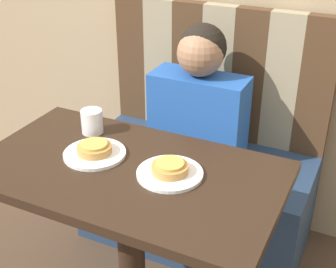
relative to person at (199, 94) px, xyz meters
name	(u,v)px	position (x,y,z in m)	size (l,w,h in m)	color
booth_seat	(196,196)	(0.00, 0.00, -0.54)	(1.07, 0.53, 0.49)	navy
booth_backrest	(218,73)	(0.00, 0.23, 0.02)	(1.07, 0.06, 0.64)	#4C331E
dining_table	(129,196)	(0.00, -0.63, -0.14)	(1.03, 0.59, 0.76)	black
person	(199,94)	(0.00, 0.00, 0.00)	(0.43, 0.23, 0.61)	#2356B2
plate_left	(95,154)	(-0.15, -0.61, -0.02)	(0.22, 0.22, 0.01)	white
plate_right	(170,173)	(0.15, -0.61, -0.02)	(0.22, 0.22, 0.01)	white
pizza_left	(94,148)	(-0.15, -0.61, 0.00)	(0.12, 0.12, 0.04)	#C68E47
pizza_right	(170,168)	(0.15, -0.61, 0.00)	(0.12, 0.12, 0.04)	#C68E47
drinking_cup	(92,121)	(-0.25, -0.46, 0.02)	(0.08, 0.08, 0.09)	silver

